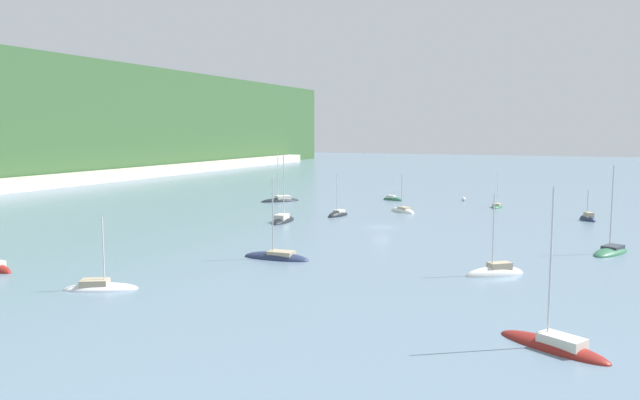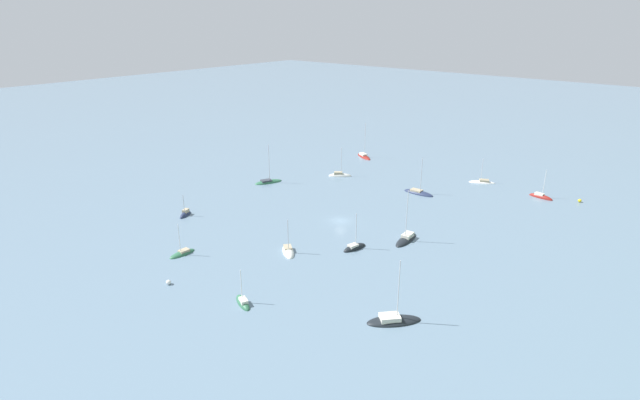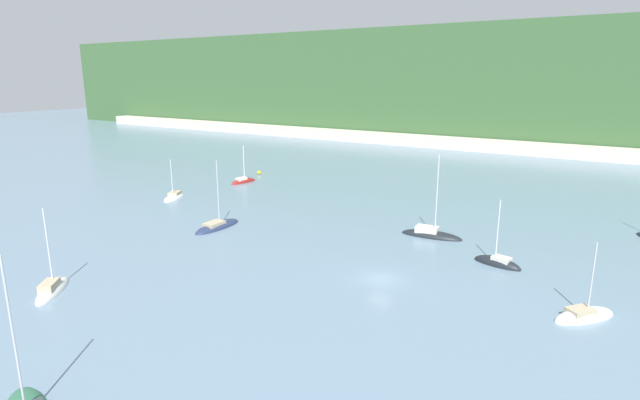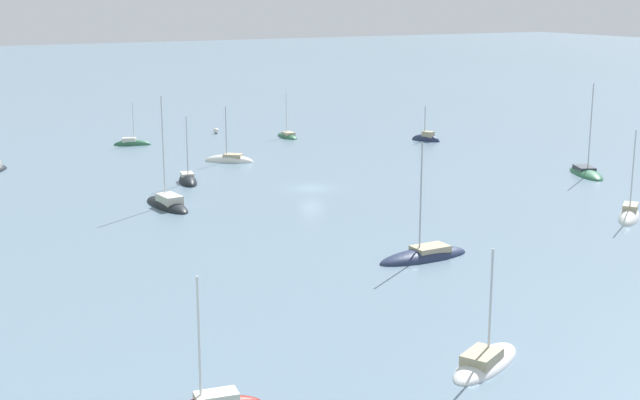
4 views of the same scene
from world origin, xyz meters
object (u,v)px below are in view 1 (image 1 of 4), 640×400
(sailboat_1, at_px, (497,207))
(sailboat_5, at_px, (588,220))
(sailboat_9, at_px, (280,201))
(sailboat_11, at_px, (495,274))
(sailboat_10, at_px, (554,347))
(sailboat_12, at_px, (393,200))
(mooring_buoy_1, at_px, (464,199))
(sailboat_8, at_px, (277,258))
(sailboat_4, at_px, (100,288))
(sailboat_3, at_px, (611,252))
(sailboat_0, at_px, (338,216))
(sailboat_2, at_px, (403,212))
(sailboat_6, at_px, (283,221))

(sailboat_1, bearing_deg, sailboat_5, -125.53)
(sailboat_9, distance_m, sailboat_11, 73.77)
(sailboat_10, distance_m, sailboat_12, 93.22)
(mooring_buoy_1, bearing_deg, sailboat_8, 172.14)
(sailboat_4, bearing_deg, sailboat_3, 12.82)
(sailboat_0, relative_size, sailboat_5, 1.41)
(sailboat_2, bearing_deg, sailboat_9, 25.07)
(sailboat_0, bearing_deg, sailboat_8, 22.12)
(sailboat_3, bearing_deg, sailboat_10, 15.84)
(sailboat_8, bearing_deg, sailboat_2, -93.92)
(sailboat_3, xyz_separation_m, sailboat_12, (46.41, 41.80, 0.01))
(sailboat_9, distance_m, sailboat_10, 94.40)
(sailboat_1, bearing_deg, mooring_buoy_1, 44.95)
(sailboat_11, bearing_deg, sailboat_12, -103.59)
(sailboat_1, relative_size, sailboat_11, 0.75)
(sailboat_9, xyz_separation_m, sailboat_12, (11.57, -21.69, -0.03))
(sailboat_10, bearing_deg, sailboat_1, -50.39)
(sailboat_6, xyz_separation_m, sailboat_11, (-25.68, -37.84, -0.02))
(sailboat_6, distance_m, sailboat_9, 30.27)
(sailboat_11, height_order, mooring_buoy_1, sailboat_11)
(sailboat_1, bearing_deg, sailboat_12, 81.06)
(sailboat_3, relative_size, sailboat_11, 1.22)
(sailboat_3, distance_m, mooring_buoy_1, 57.58)
(sailboat_4, distance_m, sailboat_9, 75.69)
(sailboat_1, bearing_deg, sailboat_4, 163.22)
(sailboat_8, bearing_deg, mooring_buoy_1, -98.85)
(sailboat_8, bearing_deg, sailboat_11, -177.29)
(sailboat_2, relative_size, sailboat_5, 1.32)
(sailboat_0, bearing_deg, mooring_buoy_1, 165.07)
(sailboat_0, height_order, sailboat_1, sailboat_0)
(sailboat_5, height_order, sailboat_8, sailboat_8)
(sailboat_9, bearing_deg, sailboat_2, 118.21)
(sailboat_8, distance_m, sailboat_12, 65.94)
(sailboat_10, bearing_deg, sailboat_6, -16.88)
(sailboat_12, xyz_separation_m, mooring_buoy_1, (4.33, -14.60, 0.34))
(sailboat_8, xyz_separation_m, sailboat_11, (1.63, -25.14, 0.04))
(sailboat_1, relative_size, sailboat_3, 0.62)
(sailboat_5, distance_m, sailboat_8, 59.82)
(sailboat_12, bearing_deg, sailboat_6, -78.05)
(sailboat_0, relative_size, mooring_buoy_1, 10.00)
(sailboat_8, height_order, sailboat_11, sailboat_8)
(sailboat_6, bearing_deg, sailboat_3, -105.10)
(sailboat_4, bearing_deg, mooring_buoy_1, 50.82)
(sailboat_0, bearing_deg, sailboat_9, -118.17)
(sailboat_3, height_order, sailboat_8, sailboat_3)
(sailboat_0, distance_m, sailboat_6, 11.80)
(sailboat_3, relative_size, sailboat_12, 1.72)
(sailboat_6, xyz_separation_m, sailboat_9, (26.88, 13.92, -0.02))
(sailboat_2, xyz_separation_m, sailboat_6, (-20.00, 15.11, 0.07))
(sailboat_6, height_order, mooring_buoy_1, sailboat_6)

